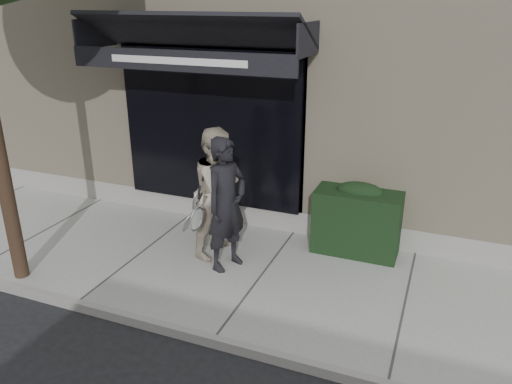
% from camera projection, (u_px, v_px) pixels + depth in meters
% --- Properties ---
extents(ground, '(80.00, 80.00, 0.00)m').
position_uv_depth(ground, '(262.00, 282.00, 7.24)').
color(ground, black).
rests_on(ground, ground).
extents(sidewalk, '(20.00, 3.00, 0.12)m').
position_uv_depth(sidewalk, '(262.00, 278.00, 7.22)').
color(sidewalk, gray).
rests_on(sidewalk, ground).
extents(curb, '(20.00, 0.10, 0.14)m').
position_uv_depth(curb, '(215.00, 341.00, 5.87)').
color(curb, gray).
rests_on(curb, ground).
extents(building_facade, '(14.30, 8.04, 5.64)m').
position_uv_depth(building_facade, '(346.00, 54.00, 10.54)').
color(building_facade, beige).
rests_on(building_facade, ground).
extents(hedge, '(1.30, 0.70, 1.14)m').
position_uv_depth(hedge, '(358.00, 219.00, 7.70)').
color(hedge, black).
rests_on(hedge, sidewalk).
extents(pedestrian_front, '(0.89, 0.90, 1.97)m').
position_uv_depth(pedestrian_front, '(226.00, 205.00, 7.09)').
color(pedestrian_front, black).
rests_on(pedestrian_front, sidewalk).
extents(pedestrian_back, '(0.87, 1.05, 1.99)m').
position_uv_depth(pedestrian_back, '(219.00, 192.00, 7.52)').
color(pedestrian_back, '#BCAF97').
rests_on(pedestrian_back, sidewalk).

